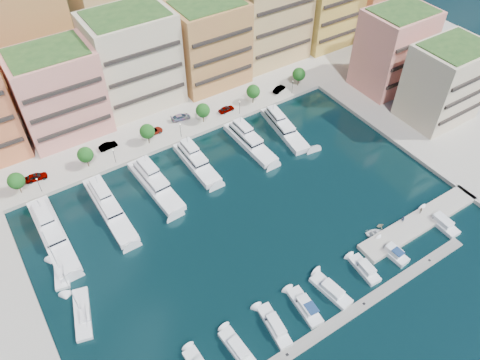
{
  "coord_description": "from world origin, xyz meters",
  "views": [
    {
      "loc": [
        -38.29,
        -55.51,
        78.41
      ],
      "look_at": [
        1.35,
        5.39,
        6.0
      ],
      "focal_mm": 35.0,
      "sensor_mm": 36.0,
      "label": 1
    }
  ],
  "objects_px": {
    "cruiser_2": "(238,349)",
    "car_4": "(226,109)",
    "yacht_1": "(108,206)",
    "tender_0": "(374,233)",
    "lamppost_1": "(114,154)",
    "yacht_4": "(248,141)",
    "car_0": "(36,177)",
    "car_2": "(153,131)",
    "tree_1": "(85,155)",
    "tree_2": "(147,131)",
    "tree_5": "(299,74)",
    "tree_4": "(253,91)",
    "person_1": "(421,211)",
    "tree_0": "(16,181)",
    "tender_1": "(380,225)",
    "lamppost_0": "(38,183)",
    "sailboat_1": "(83,314)",
    "cruiser_4": "(305,307)",
    "person_0": "(403,219)",
    "cruiser_9": "(440,222)",
    "lamppost_2": "(180,128)",
    "yacht_5": "(283,126)",
    "car_3": "(181,117)",
    "yacht_3": "(195,160)",
    "cruiser_3": "(275,326)",
    "lamppost_3": "(240,105)",
    "car_5": "(279,89)",
    "yacht_2": "(154,182)",
    "cruiser_5": "(331,291)",
    "cruiser_7": "(392,252)",
    "cruiser_6": "(365,269)",
    "tree_3": "(203,110)",
    "sailboat_2": "(62,273)"
  },
  "relations": [
    {
      "from": "yacht_1",
      "to": "tender_0",
      "type": "bearing_deg",
      "value": -39.91
    },
    {
      "from": "yacht_5",
      "to": "tender_1",
      "type": "xyz_separation_m",
      "value": [
        -2.33,
        -38.12,
        -0.76
      ]
    },
    {
      "from": "lamppost_1",
      "to": "lamppost_3",
      "type": "height_order",
      "value": "same"
    },
    {
      "from": "tree_4",
      "to": "yacht_5",
      "type": "xyz_separation_m",
      "value": [
        0.45,
        -13.45,
        -3.53
      ]
    },
    {
      "from": "tree_4",
      "to": "yacht_2",
      "type": "height_order",
      "value": "tree_4"
    },
    {
      "from": "lamppost_1",
      "to": "car_3",
      "type": "distance_m",
      "value": 22.48
    },
    {
      "from": "yacht_3",
      "to": "cruiser_6",
      "type": "relative_size",
      "value": 2.33
    },
    {
      "from": "lamppost_1",
      "to": "lamppost_0",
      "type": "bearing_deg",
      "value": 180.0
    },
    {
      "from": "lamppost_1",
      "to": "person_0",
      "type": "relative_size",
      "value": 2.47
    },
    {
      "from": "tree_1",
      "to": "car_2",
      "type": "relative_size",
      "value": 1.14
    },
    {
      "from": "cruiser_2",
      "to": "cruiser_3",
      "type": "distance_m",
      "value": 7.86
    },
    {
      "from": "cruiser_3",
      "to": "cruiser_9",
      "type": "relative_size",
      "value": 1.05
    },
    {
      "from": "tree_2",
      "to": "tree_5",
      "type": "xyz_separation_m",
      "value": [
        48.0,
        0.0,
        0.0
      ]
    },
    {
      "from": "sailboat_2",
      "to": "car_0",
      "type": "distance_m",
      "value": 28.47
    },
    {
      "from": "lamppost_0",
      "to": "sailboat_1",
      "type": "height_order",
      "value": "sailboat_1"
    },
    {
      "from": "cruiser_2",
      "to": "car_4",
      "type": "xyz_separation_m",
      "value": [
        34.23,
        58.76,
        1.22
      ]
    },
    {
      "from": "tree_4",
      "to": "person_1",
      "type": "distance_m",
      "value": 54.58
    },
    {
      "from": "cruiser_4",
      "to": "person_0",
      "type": "height_order",
      "value": "person_0"
    },
    {
      "from": "person_1",
      "to": "cruiser_3",
      "type": "bearing_deg",
      "value": -34.47
    },
    {
      "from": "tree_2",
      "to": "lamppost_3",
      "type": "bearing_deg",
      "value": -5.06
    },
    {
      "from": "yacht_2",
      "to": "cruiser_9",
      "type": "bearing_deg",
      "value": -43.44
    },
    {
      "from": "tender_0",
      "to": "car_3",
      "type": "distance_m",
      "value": 58.89
    },
    {
      "from": "lamppost_0",
      "to": "cruiser_2",
      "type": "height_order",
      "value": "lamppost_0"
    },
    {
      "from": "yacht_4",
      "to": "cruiser_7",
      "type": "distance_m",
      "value": 45.24
    },
    {
      "from": "yacht_4",
      "to": "person_0",
      "type": "distance_m",
      "value": 42.43
    },
    {
      "from": "yacht_5",
      "to": "cruiser_7",
      "type": "distance_m",
      "value": 44.98
    },
    {
      "from": "tree_3",
      "to": "cruiser_5",
      "type": "relative_size",
      "value": 0.62
    },
    {
      "from": "tree_0",
      "to": "tender_1",
      "type": "xyz_separation_m",
      "value": [
        62.12,
        -51.57,
        -4.29
      ]
    },
    {
      "from": "lamppost_1",
      "to": "yacht_4",
      "type": "relative_size",
      "value": 0.22
    },
    {
      "from": "lamppost_1",
      "to": "sailboat_1",
      "type": "relative_size",
      "value": 0.32
    },
    {
      "from": "tree_5",
      "to": "yacht_5",
      "type": "relative_size",
      "value": 0.28
    },
    {
      "from": "car_5",
      "to": "person_0",
      "type": "xyz_separation_m",
      "value": [
        -7.11,
        -54.22,
        0.1
      ]
    },
    {
      "from": "yacht_3",
      "to": "cruiser_4",
      "type": "bearing_deg",
      "value": -92.8
    },
    {
      "from": "tree_1",
      "to": "cruiser_2",
      "type": "bearing_deg",
      "value": -84.71
    },
    {
      "from": "tree_5",
      "to": "cruiser_2",
      "type": "xyz_separation_m",
      "value": [
        -58.62,
        -58.09,
        -4.2
      ]
    },
    {
      "from": "lamppost_3",
      "to": "cruiser_9",
      "type": "relative_size",
      "value": 0.48
    },
    {
      "from": "tree_0",
      "to": "cruiser_5",
      "type": "relative_size",
      "value": 0.62
    },
    {
      "from": "car_0",
      "to": "car_2",
      "type": "bearing_deg",
      "value": -81.31
    },
    {
      "from": "yacht_5",
      "to": "cruiser_6",
      "type": "height_order",
      "value": "yacht_5"
    },
    {
      "from": "sailboat_1",
      "to": "cruiser_3",
      "type": "bearing_deg",
      "value": -37.07
    },
    {
      "from": "tree_4",
      "to": "person_1",
      "type": "relative_size",
      "value": 3.67
    },
    {
      "from": "tree_1",
      "to": "tree_2",
      "type": "bearing_deg",
      "value": 0.0
    },
    {
      "from": "cruiser_9",
      "to": "person_1",
      "type": "height_order",
      "value": "person_1"
    },
    {
      "from": "lamppost_3",
      "to": "car_0",
      "type": "bearing_deg",
      "value": 175.08
    },
    {
      "from": "yacht_1",
      "to": "yacht_2",
      "type": "height_order",
      "value": "same"
    },
    {
      "from": "tender_0",
      "to": "car_2",
      "type": "relative_size",
      "value": 0.76
    },
    {
      "from": "tree_4",
      "to": "lamppost_2",
      "type": "xyz_separation_m",
      "value": [
        -24.0,
        -2.3,
        -0.92
      ]
    },
    {
      "from": "tree_0",
      "to": "person_1",
      "type": "relative_size",
      "value": 3.67
    },
    {
      "from": "tree_5",
      "to": "car_5",
      "type": "bearing_deg",
      "value": 174.5
    },
    {
      "from": "tree_2",
      "to": "tree_5",
      "type": "height_order",
      "value": "same"
    }
  ]
}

